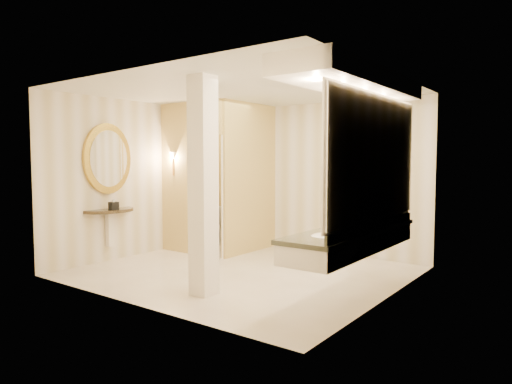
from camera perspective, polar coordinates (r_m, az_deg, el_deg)
floor at (r=6.99m, az=-1.75°, el=-9.86°), size 4.50×4.50×0.00m
ceiling at (r=6.86m, az=-1.79°, el=12.58°), size 4.50×4.50×0.00m
wall_back at (r=8.46m, az=6.63°, el=1.77°), size 4.50×0.02×2.70m
wall_front at (r=5.37m, az=-15.07°, el=0.39°), size 4.50×0.02×2.70m
wall_left at (r=8.37m, az=-13.97°, el=1.66°), size 0.02×4.00×2.70m
wall_right at (r=5.69m, az=16.35°, el=0.56°), size 0.02×4.00×2.70m
toilet_closet at (r=8.26m, az=-3.82°, el=1.98°), size 1.50×1.55×2.70m
wall_sconce at (r=8.41m, az=-10.34°, el=4.32°), size 0.14×0.14×0.42m
vanity at (r=5.43m, az=12.35°, el=3.42°), size 0.75×2.61×2.09m
console_shelf at (r=7.88m, az=-18.05°, el=1.33°), size 0.89×0.89×1.89m
pillar at (r=5.64m, az=-6.62°, el=0.67°), size 0.27×0.27×2.70m
tissue_box at (r=7.70m, az=-17.37°, el=-1.67°), size 0.14×0.14×0.13m
toilet at (r=9.38m, az=-3.86°, el=-3.92°), size 0.56×0.82×0.77m
soap_bottle_a at (r=5.51m, az=12.25°, el=-3.80°), size 0.07×0.07×0.12m
soap_bottle_b at (r=5.66m, az=12.30°, el=-3.66°), size 0.10×0.10×0.11m
soap_bottle_c at (r=5.17m, az=9.29°, el=-3.63°), size 0.11×0.12×0.24m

